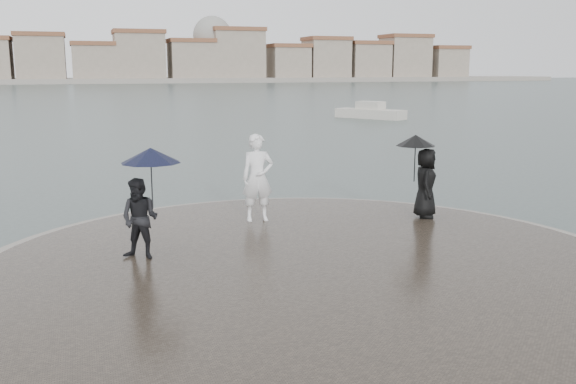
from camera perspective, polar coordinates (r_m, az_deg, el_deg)
name	(u,v)px	position (r m, az deg, el deg)	size (l,w,h in m)	color
ground	(402,369)	(8.72, 10.08, -15.26)	(400.00, 400.00, 0.00)	#2B3835
kerb_ring	(310,275)	(11.63, 1.98, -7.42)	(12.50, 12.50, 0.32)	gray
quay_tip	(310,274)	(11.62, 1.98, -7.32)	(11.90, 11.90, 0.36)	#2D261E
statue	(258,178)	(14.65, -2.72, 1.27)	(0.73, 0.48, 2.00)	white
visitor_left	(144,196)	(12.02, -12.70, -0.39)	(1.26, 1.10, 2.04)	black
visitor_right	(423,173)	(15.29, 11.92, 1.70)	(1.13, 1.04, 1.95)	black
far_skyline	(66,60)	(167.61, -19.10, 11.03)	(260.00, 20.00, 37.00)	gray
boats	(169,124)	(40.79, -10.53, 5.96)	(34.97, 14.91, 1.50)	beige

